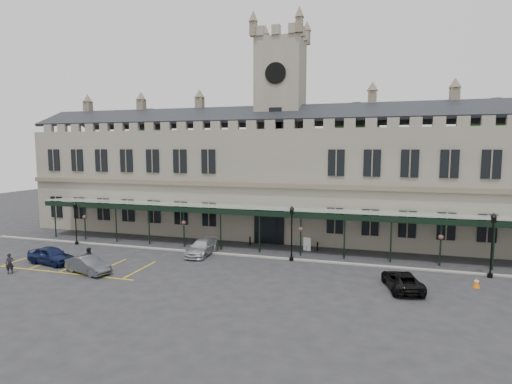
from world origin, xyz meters
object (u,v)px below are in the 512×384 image
(traffic_cone, at_px, (477,283))
(person_b, at_px, (89,258))
(sign_board, at_px, (307,244))
(car_left_b, at_px, (88,265))
(car_van, at_px, (402,280))
(lamp_post_mid, at_px, (292,228))
(lamp_post_left, at_px, (76,219))
(station_building, at_px, (280,179))
(car_taxi, at_px, (202,247))
(car_left_a, at_px, (51,255))
(clock_tower, at_px, (281,121))
(person_a, at_px, (10,264))
(lamp_post_right, at_px, (492,239))

(traffic_cone, xyz_separation_m, person_b, (-30.01, -3.93, 0.55))
(traffic_cone, bearing_deg, sign_board, 152.40)
(car_left_b, distance_m, car_van, 24.22)
(lamp_post_mid, bearing_deg, lamp_post_left, -179.33)
(station_building, height_order, person_b, station_building)
(traffic_cone, bearing_deg, car_taxi, 173.22)
(traffic_cone, bearing_deg, station_building, 142.17)
(station_building, height_order, car_left_a, station_building)
(car_van, xyz_separation_m, person_b, (-24.81, -2.08, 0.26))
(clock_tower, bearing_deg, person_a, -129.96)
(clock_tower, xyz_separation_m, lamp_post_right, (19.28, -11.07, -10.09))
(traffic_cone, bearing_deg, person_b, -172.53)
(clock_tower, height_order, car_left_b, clock_tower)
(clock_tower, bearing_deg, lamp_post_left, -150.27)
(car_left_a, bearing_deg, person_a, 171.48)
(lamp_post_left, height_order, person_b, lamp_post_left)
(lamp_post_right, distance_m, car_taxi, 24.39)
(traffic_cone, height_order, car_left_a, car_left_a)
(car_taxi, height_order, person_b, person_b)
(person_a, height_order, person_b, person_b)
(lamp_post_mid, relative_size, sign_board, 3.82)
(lamp_post_right, bearing_deg, car_van, -145.62)
(car_van, xyz_separation_m, person_a, (-29.90, -5.06, 0.19))
(lamp_post_right, distance_m, traffic_cone, 4.16)
(clock_tower, xyz_separation_m, traffic_cone, (17.71, -13.84, -12.76))
(station_building, height_order, sign_board, station_building)
(sign_board, xyz_separation_m, person_b, (-16.59, -10.94, 0.27))
(lamp_post_left, bearing_deg, sign_board, 10.07)
(lamp_post_right, distance_m, person_b, 32.35)
(lamp_post_mid, relative_size, car_van, 1.08)
(traffic_cone, height_order, sign_board, sign_board)
(sign_board, bearing_deg, lamp_post_mid, -90.67)
(lamp_post_mid, height_order, car_left_a, lamp_post_mid)
(lamp_post_mid, bearing_deg, car_van, -28.84)
(lamp_post_left, distance_m, traffic_cone, 37.17)
(lamp_post_mid, distance_m, lamp_post_right, 15.75)
(car_left_a, height_order, person_a, person_a)
(sign_board, relative_size, car_left_b, 0.31)
(car_van, relative_size, person_a, 2.78)
(lamp_post_left, height_order, traffic_cone, lamp_post_left)
(lamp_post_left, height_order, lamp_post_right, lamp_post_right)
(sign_board, bearing_deg, traffic_cone, -17.15)
(lamp_post_mid, height_order, lamp_post_right, lamp_post_right)
(car_van, height_order, person_b, person_b)
(car_taxi, bearing_deg, station_building, 64.63)
(car_left_a, xyz_separation_m, person_b, (4.08, -0.21, 0.15))
(clock_tower, relative_size, car_van, 5.39)
(station_building, bearing_deg, person_b, -124.82)
(car_left_a, height_order, car_left_b, car_left_a)
(person_a, distance_m, person_b, 5.90)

